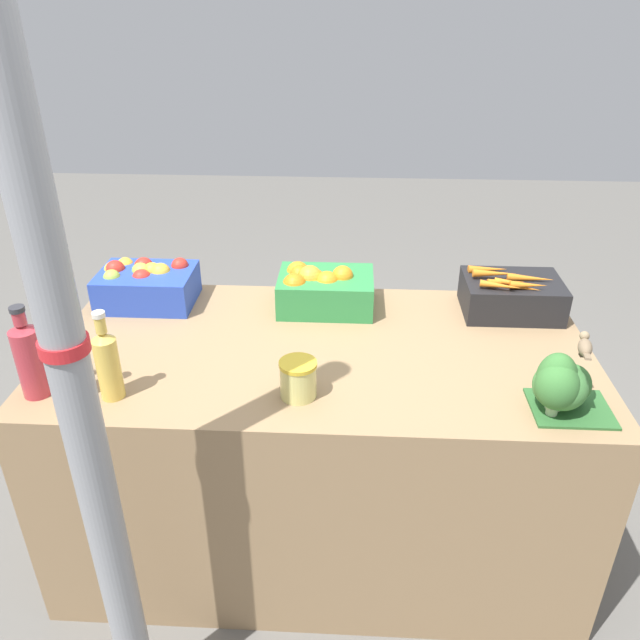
{
  "coord_description": "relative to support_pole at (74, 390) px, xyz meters",
  "views": [
    {
      "loc": [
        0.1,
        -1.76,
        1.89
      ],
      "look_at": [
        0.0,
        0.0,
        0.93
      ],
      "focal_mm": 35.0,
      "sensor_mm": 36.0,
      "label": 1
    }
  ],
  "objects": [
    {
      "name": "juice_bottle_cloudy",
      "position": [
        -0.21,
        0.39,
        -0.18
      ],
      "size": [
        0.07,
        0.07,
        0.28
      ],
      "color": "beige",
      "rests_on": "market_table"
    },
    {
      "name": "market_table",
      "position": [
        0.49,
        0.7,
        -0.71
      ],
      "size": [
        1.77,
        0.9,
        0.83
      ],
      "primitive_type": "cube",
      "color": "#937551",
      "rests_on": "ground_plane"
    },
    {
      "name": "sparrow_bird",
      "position": [
        1.2,
        0.39,
        -0.08
      ],
      "size": [
        0.05,
        0.13,
        0.05
      ],
      "rotation": [
        0.0,
        0.0,
        1.35
      ],
      "color": "#4C3D2D",
      "rests_on": "broccoli_pile"
    },
    {
      "name": "apple_crate",
      "position": [
        -0.18,
        0.99,
        -0.22
      ],
      "size": [
        0.34,
        0.25,
        0.16
      ],
      "color": "#2847B7",
      "rests_on": "market_table"
    },
    {
      "name": "broccoli_pile",
      "position": [
        1.16,
        0.38,
        -0.21
      ],
      "size": [
        0.23,
        0.18,
        0.18
      ],
      "color": "#2D602D",
      "rests_on": "market_table"
    },
    {
      "name": "pickle_jar",
      "position": [
        0.44,
        0.42,
        -0.24
      ],
      "size": [
        0.11,
        0.11,
        0.11
      ],
      "color": "#D1CC75",
      "rests_on": "market_table"
    },
    {
      "name": "carrot_crate",
      "position": [
        1.16,
        0.98,
        -0.23
      ],
      "size": [
        0.34,
        0.25,
        0.16
      ],
      "color": "black",
      "rests_on": "market_table"
    },
    {
      "name": "support_pole",
      "position": [
        0.0,
        0.0,
        0.0
      ],
      "size": [
        0.1,
        0.1,
        2.25
      ],
      "color": "gray",
      "rests_on": "ground_plane"
    },
    {
      "name": "juice_bottle_golden",
      "position": [
        -0.1,
        0.39,
        -0.18
      ],
      "size": [
        0.07,
        0.07,
        0.27
      ],
      "color": "gold",
      "rests_on": "market_table"
    },
    {
      "name": "ground_plane",
      "position": [
        0.49,
        0.7,
        -1.12
      ],
      "size": [
        10.0,
        10.0,
        0.0
      ],
      "primitive_type": "plane",
      "color": "#605E59"
    },
    {
      "name": "orange_crate",
      "position": [
        0.48,
        0.98,
        -0.22
      ],
      "size": [
        0.34,
        0.25,
        0.16
      ],
      "color": "#2D8442",
      "rests_on": "market_table"
    },
    {
      "name": "juice_bottle_ruby",
      "position": [
        -0.32,
        0.39,
        -0.17
      ],
      "size": [
        0.08,
        0.08,
        0.28
      ],
      "color": "#B2333D",
      "rests_on": "market_table"
    }
  ]
}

